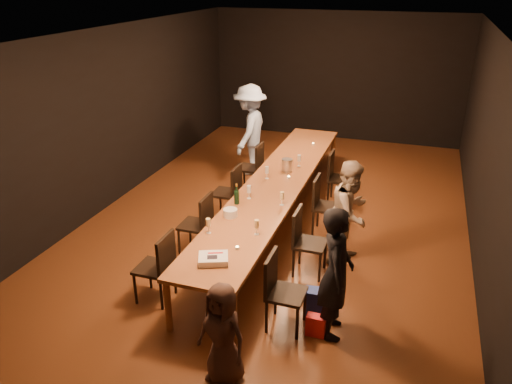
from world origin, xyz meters
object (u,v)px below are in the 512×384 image
(chair_left_2, at_px, (226,192))
(plate_stack, at_px, (230,213))
(chair_left_0, at_px, (154,267))
(birthday_cake, at_px, (213,259))
(child, at_px, (223,334))
(woman_tan, at_px, (350,212))
(table, at_px, (275,185))
(chair_right_3, at_px, (341,178))
(chair_right_1, at_px, (310,243))
(woman_birthday, at_px, (336,273))
(chair_left_1, at_px, (195,224))
(man_blue, at_px, (250,130))
(champagne_bottle, at_px, (237,194))
(chair_right_2, at_px, (328,206))
(chair_left_3, at_px, (250,167))
(ice_bucket, at_px, (287,165))
(chair_right_0, at_px, (286,293))

(chair_left_2, relative_size, plate_stack, 4.82)
(chair_left_0, bearing_deg, birthday_cake, -94.93)
(child, distance_m, plate_stack, 2.19)
(woman_tan, bearing_deg, plate_stack, 132.35)
(table, xyz_separation_m, chair_right_3, (0.85, 1.20, -0.24))
(chair_right_1, height_order, woman_birthday, woman_birthday)
(table, relative_size, chair_left_1, 6.45)
(man_blue, bearing_deg, champagne_bottle, 14.53)
(chair_right_2, bearing_deg, birthday_cake, -19.14)
(chair_right_1, height_order, chair_left_3, same)
(plate_stack, bearing_deg, birthday_cake, -78.32)
(chair_left_3, height_order, woman_birthday, woman_birthday)
(chair_left_3, xyz_separation_m, plate_stack, (0.61, -2.53, 0.34))
(chair_left_0, relative_size, champagne_bottle, 3.04)
(chair_left_2, bearing_deg, chair_left_0, -180.00)
(chair_left_1, distance_m, child, 2.55)
(chair_right_1, distance_m, chair_left_2, 2.08)
(chair_left_3, height_order, plate_stack, chair_left_3)
(chair_right_3, xyz_separation_m, birthday_cake, (-0.86, -3.67, 0.32))
(chair_left_0, relative_size, man_blue, 0.51)
(chair_right_1, height_order, chair_left_0, same)
(chair_left_1, relative_size, woman_birthday, 0.59)
(ice_bucket, bearing_deg, chair_left_1, -116.50)
(woman_tan, bearing_deg, chair_right_2, 52.11)
(child, xyz_separation_m, champagne_bottle, (-0.78, 2.47, 0.35))
(plate_stack, bearing_deg, ice_bucket, 81.73)
(chair_left_0, xyz_separation_m, woman_birthday, (2.23, 0.09, 0.32))
(woman_tan, bearing_deg, chair_left_2, 91.81)
(woman_birthday, xyz_separation_m, plate_stack, (-1.62, 0.98, 0.02))
(chair_left_2, height_order, birthday_cake, chair_left_2)
(chair_right_1, relative_size, man_blue, 0.51)
(chair_right_3, bearing_deg, champagne_bottle, -28.64)
(chair_left_0, distance_m, child, 1.65)
(woman_birthday, bearing_deg, ice_bucket, 14.07)
(chair_left_1, height_order, child, child)
(champagne_bottle, bearing_deg, child, -72.50)
(chair_right_1, relative_size, chair_left_2, 1.00)
(child, height_order, ice_bucket, child)
(chair_left_0, height_order, chair_left_3, same)
(chair_right_3, bearing_deg, birthday_cake, -13.15)
(chair_right_1, bearing_deg, birthday_cake, -34.00)
(table, xyz_separation_m, chair_left_3, (-0.85, 1.20, -0.24))
(chair_right_1, bearing_deg, champagne_bottle, -103.65)
(chair_right_0, xyz_separation_m, woman_tan, (0.44, 1.71, 0.29))
(chair_right_0, relative_size, plate_stack, 4.82)
(chair_left_0, height_order, man_blue, man_blue)
(chair_right_0, distance_m, chair_left_0, 1.70)
(child, xyz_separation_m, birthday_cake, (-0.48, 0.91, 0.23))
(chair_left_3, height_order, ice_bucket, ice_bucket)
(champagne_bottle, bearing_deg, chair_right_1, -13.65)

